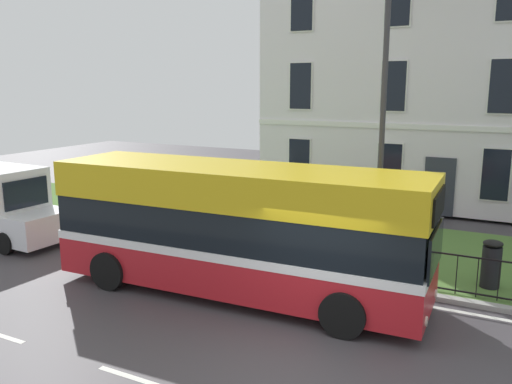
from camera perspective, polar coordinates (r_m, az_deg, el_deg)
name	(u,v)px	position (r m, az deg, el deg)	size (l,w,h in m)	color
ground_plane	(318,334)	(11.19, 6.70, -15.00)	(60.00, 56.00, 0.18)	#444045
georgian_townhouse	(465,54)	(25.56, 21.62, 13.66)	(15.41, 10.15, 12.24)	silver
iron_verge_railing	(389,263)	(13.61, 14.16, -7.47)	(14.07, 0.04, 0.97)	black
single_decker_bus	(237,228)	(12.55, -2.06, -3.90)	(9.11, 2.80, 3.10)	#B41B23
street_lamp_post	(383,103)	(13.48, 13.60, 9.30)	(0.36, 0.24, 7.79)	#333338
litter_bin	(491,264)	(14.09, 24.07, -7.08)	(0.46, 0.46, 1.19)	black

